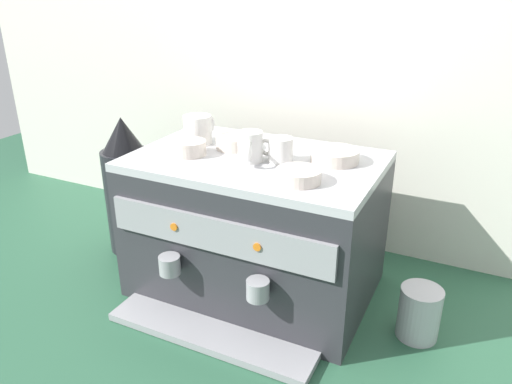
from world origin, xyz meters
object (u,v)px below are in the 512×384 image
object	(u,v)px
ceramic_bowl_0	(234,143)
coffee_grinder	(128,188)
ceramic_cup_2	(279,150)
ceramic_bowl_2	(335,156)
ceramic_cup_0	(250,147)
ceramic_bowl_3	(189,148)
espresso_machine	(255,226)
ceramic_cup_1	(199,129)
milk_pitcher	(419,313)
ceramic_bowl_1	(299,176)

from	to	relation	value
ceramic_bowl_0	coffee_grinder	bearing A→B (deg)	-177.68
ceramic_cup_2	ceramic_bowl_2	xyz separation A→B (m)	(0.13, 0.06, -0.02)
ceramic_cup_0	ceramic_bowl_3	xyz separation A→B (m)	(-0.17, -0.02, -0.02)
ceramic_bowl_0	espresso_machine	bearing A→B (deg)	-27.11
coffee_grinder	ceramic_cup_1	bearing A→B (deg)	4.08
espresso_machine	ceramic_cup_2	xyz separation A→B (m)	(0.07, -0.00, 0.24)
milk_pitcher	espresso_machine	bearing A→B (deg)	177.60
ceramic_bowl_0	ceramic_bowl_3	distance (m)	0.13
ceramic_cup_1	milk_pitcher	distance (m)	0.79
ceramic_bowl_0	coffee_grinder	distance (m)	0.44
coffee_grinder	milk_pitcher	world-z (taller)	coffee_grinder
ceramic_bowl_1	ceramic_cup_2	bearing A→B (deg)	131.65
ceramic_cup_1	ceramic_bowl_1	size ratio (longest dim) A/B	1.15
espresso_machine	ceramic_cup_0	xyz separation A→B (m)	(0.00, -0.03, 0.25)
ceramic_cup_2	milk_pitcher	xyz separation A→B (m)	(0.40, -0.02, -0.37)
ceramic_cup_1	ceramic_bowl_0	size ratio (longest dim) A/B	1.25
coffee_grinder	ceramic_bowl_0	bearing A→B (deg)	2.32
coffee_grinder	milk_pitcher	size ratio (longest dim) A/B	3.28
milk_pitcher	ceramic_cup_0	bearing A→B (deg)	-178.31
ceramic_bowl_3	ceramic_cup_0	bearing A→B (deg)	7.10
ceramic_cup_0	ceramic_bowl_1	world-z (taller)	ceramic_cup_0
ceramic_bowl_0	coffee_grinder	xyz separation A→B (m)	(-0.39, -0.02, -0.21)
milk_pitcher	ceramic_cup_1	bearing A→B (deg)	174.14
espresso_machine	ceramic_bowl_0	world-z (taller)	ceramic_bowl_0
ceramic_cup_2	ceramic_bowl_1	xyz separation A→B (m)	(0.10, -0.11, -0.02)
ceramic_cup_0	ceramic_bowl_0	size ratio (longest dim) A/B	1.04
ceramic_bowl_2	ceramic_cup_0	bearing A→B (deg)	-154.06
coffee_grinder	ceramic_bowl_1	bearing A→B (deg)	-12.23
ceramic_bowl_0	ceramic_cup_2	bearing A→B (deg)	-16.28
ceramic_bowl_2	milk_pitcher	world-z (taller)	ceramic_bowl_2
ceramic_bowl_1	ceramic_bowl_3	distance (m)	0.35
ceramic_bowl_2	ceramic_cup_1	bearing A→B (deg)	-178.13
ceramic_bowl_0	milk_pitcher	bearing A→B (deg)	-6.70
ceramic_bowl_0	ceramic_cup_0	bearing A→B (deg)	-41.08
ceramic_cup_2	ceramic_bowl_3	world-z (taller)	ceramic_cup_2
ceramic_cup_0	ceramic_cup_1	bearing A→B (deg)	158.17
coffee_grinder	milk_pitcher	xyz separation A→B (m)	(0.96, -0.05, -0.15)
ceramic_cup_0	coffee_grinder	bearing A→B (deg)	172.38
ceramic_cup_2	ceramic_cup_1	bearing A→B (deg)	169.69
ceramic_cup_1	ceramic_cup_0	bearing A→B (deg)	-21.83
ceramic_cup_0	coffee_grinder	distance (m)	0.54
ceramic_bowl_3	ceramic_cup_1	bearing A→B (deg)	108.35
ceramic_cup_2	ceramic_bowl_1	size ratio (longest dim) A/B	0.92
ceramic_cup_0	milk_pitcher	xyz separation A→B (m)	(0.47, 0.01, -0.38)
ceramic_cup_1	ceramic_cup_2	distance (m)	0.28
ceramic_cup_2	ceramic_bowl_3	bearing A→B (deg)	-167.30
ceramic_cup_1	ceramic_bowl_1	bearing A→B (deg)	-23.06
ceramic_bowl_2	espresso_machine	bearing A→B (deg)	-162.50
espresso_machine	ceramic_bowl_2	bearing A→B (deg)	17.50
ceramic_bowl_0	coffee_grinder	size ratio (longest dim) A/B	0.22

